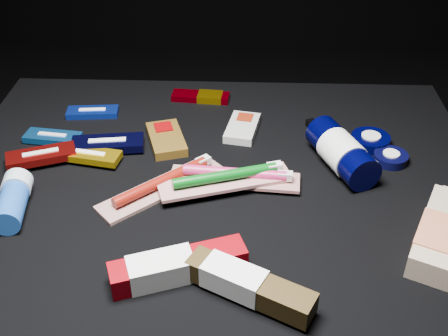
{
  "coord_description": "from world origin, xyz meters",
  "views": [
    {
      "loc": [
        0.05,
        -0.81,
        1.01
      ],
      "look_at": [
        0.01,
        0.01,
        0.42
      ],
      "focal_mm": 45.0,
      "sensor_mm": 36.0,
      "label": 1
    }
  ],
  "objects_px": {
    "deodorant_stick": "(13,200)",
    "toothpaste_carton_red": "(172,267)",
    "lotion_bottle": "(341,152)",
    "bodywash_bottle": "(442,236)"
  },
  "relations": [
    {
      "from": "lotion_bottle",
      "to": "deodorant_stick",
      "type": "distance_m",
      "value": 0.58
    },
    {
      "from": "bodywash_bottle",
      "to": "toothpaste_carton_red",
      "type": "distance_m",
      "value": 0.42
    },
    {
      "from": "toothpaste_carton_red",
      "to": "bodywash_bottle",
      "type": "bearing_deg",
      "value": -8.68
    },
    {
      "from": "bodywash_bottle",
      "to": "deodorant_stick",
      "type": "relative_size",
      "value": 1.69
    },
    {
      "from": "deodorant_stick",
      "to": "toothpaste_carton_red",
      "type": "height_order",
      "value": "deodorant_stick"
    },
    {
      "from": "lotion_bottle",
      "to": "toothpaste_carton_red",
      "type": "bearing_deg",
      "value": -156.55
    },
    {
      "from": "lotion_bottle",
      "to": "toothpaste_carton_red",
      "type": "relative_size",
      "value": 1.03
    },
    {
      "from": "bodywash_bottle",
      "to": "lotion_bottle",
      "type": "bearing_deg",
      "value": 147.55
    },
    {
      "from": "lotion_bottle",
      "to": "deodorant_stick",
      "type": "bearing_deg",
      "value": 172.6
    },
    {
      "from": "deodorant_stick",
      "to": "bodywash_bottle",
      "type": "bearing_deg",
      "value": -13.55
    }
  ]
}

